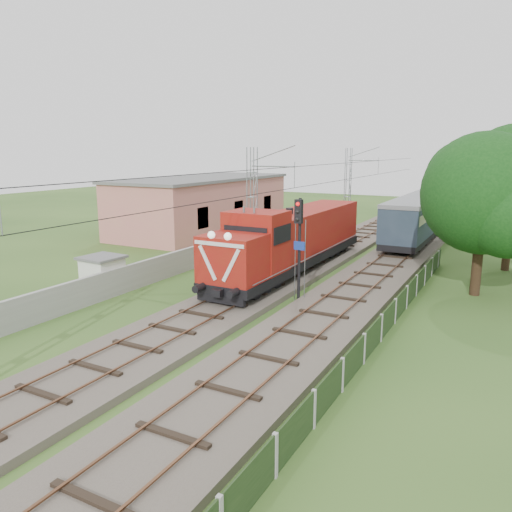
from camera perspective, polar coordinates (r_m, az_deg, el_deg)
The scene contains 13 objects.
ground at distance 22.40m, azimuth -8.51°, elevation -8.56°, with size 140.00×140.00×0.00m, color #2C4E1D.
track_main at distance 27.97m, azimuth 0.06°, elevation -3.82°, with size 4.20×70.00×0.45m.
track_side at distance 38.29m, azimuth 16.04°, elevation 0.06°, with size 4.20×80.00×0.45m.
catenary at distance 32.92m, azimuth -0.36°, elevation 5.45°, with size 3.31×70.00×8.00m.
boundary_wall at distance 35.26m, azimuth -5.43°, elevation 0.41°, with size 0.25×40.00×1.50m, color #9E9E99.
station_building at distance 49.51m, azimuth -6.01°, elevation 5.97°, with size 8.40×20.40×5.22m.
fence at distance 21.52m, azimuth 14.09°, elevation -7.98°, with size 0.12×32.00×1.20m.
locomotive at distance 31.72m, azimuth 4.17°, elevation 1.97°, with size 3.09×17.67×4.49m.
coach_rake at distance 68.41m, azimuth 21.82°, elevation 6.68°, with size 2.90×64.69×3.35m.
signal_post at distance 25.29m, azimuth 4.93°, elevation 2.73°, with size 0.60×0.47×5.47m.
relay_hut at distance 28.82m, azimuth -17.12°, elevation -2.07°, with size 2.15×2.15×2.12m.
tree_a at distance 29.12m, azimuth 24.74°, elevation 6.36°, with size 6.80×6.48×8.82m.
tree_c at distance 48.36m, azimuth 24.24°, elevation 7.17°, with size 5.69×5.42×7.37m.
Camera 1 is at (12.69, -16.72, 7.85)m, focal length 35.00 mm.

